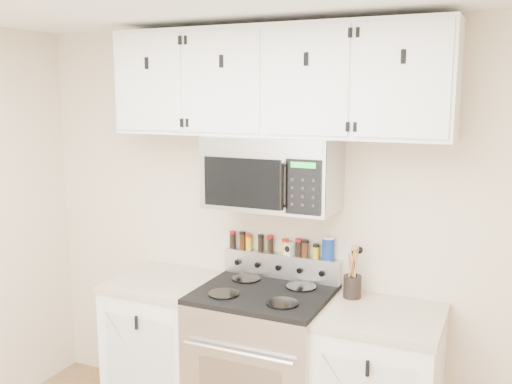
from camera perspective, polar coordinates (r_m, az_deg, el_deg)
back_wall at (r=3.56m, az=2.80°, el=-3.73°), size 3.50×0.01×2.50m
range at (r=3.55m, az=0.72°, el=-16.92°), size 0.76×0.65×1.10m
base_cabinet_left at (r=3.88m, az=-8.86°, el=-15.04°), size 0.64×0.62×0.92m
microwave at (r=3.32m, az=1.65°, el=1.95°), size 0.76×0.44×0.42m
upper_cabinets at (r=3.31m, az=1.86°, el=10.96°), size 2.00×0.35×0.62m
utensil_crock at (r=3.37m, az=9.61°, el=-9.13°), size 0.10×0.10×0.30m
kitchen_timer at (r=3.54m, az=3.33°, el=-5.69°), size 0.08×0.07×0.08m
salt_canister at (r=3.45m, az=7.23°, el=-5.60°), size 0.08×0.08×0.14m
spice_jar_0 at (r=3.69m, az=-2.34°, el=-4.75°), size 0.04×0.04×0.11m
spice_jar_1 at (r=3.66m, az=-1.37°, el=-4.85°), size 0.04×0.04×0.11m
spice_jar_2 at (r=3.64m, az=-0.73°, el=-5.02°), size 0.04×0.04×0.10m
spice_jar_3 at (r=3.61m, az=0.48°, el=-5.12°), size 0.04×0.04×0.11m
spice_jar_4 at (r=3.58m, az=1.40°, el=-5.27°), size 0.04×0.04×0.10m
spice_jar_5 at (r=3.58m, az=1.43°, el=-5.19°), size 0.04×0.04×0.11m
spice_jar_6 at (r=3.55m, az=2.95°, el=-5.46°), size 0.04×0.04×0.10m
spice_jar_7 at (r=3.52m, az=4.30°, el=-5.54°), size 0.05×0.05×0.11m
spice_jar_8 at (r=3.50m, az=4.92°, el=-5.62°), size 0.05×0.05×0.11m
spice_jar_9 at (r=3.48m, az=6.02°, el=-5.89°), size 0.04×0.04×0.09m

